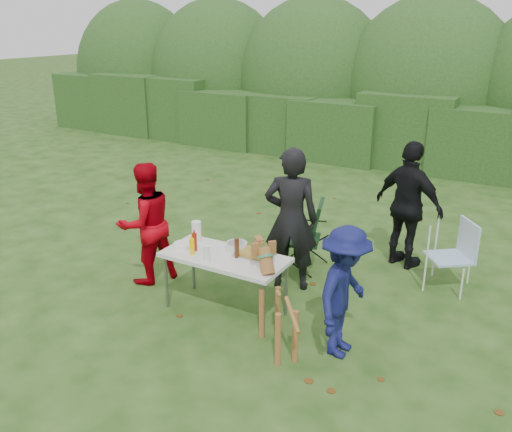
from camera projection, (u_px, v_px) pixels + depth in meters
The scene contains 20 objects.
ground at pixel (222, 314), 6.57m from camera, with size 80.00×80.00×0.00m, color #1E4211.
hedge_row at pixel (407, 132), 12.79m from camera, with size 22.00×1.40×1.70m, color #23471C.
shrub_backdrop at pixel (427, 92), 13.84m from camera, with size 20.00×2.60×3.20m, color #3D6628.
folding_table at pixel (225, 260), 6.42m from camera, with size 1.50×0.70×0.74m.
person_cook at pixel (291, 219), 6.94m from camera, with size 0.69×0.45×1.90m, color black.
person_red_jacket at pixel (146, 223), 7.16m from camera, with size 0.80×0.62×1.65m, color #A9000C.
person_black_puffy at pixel (409, 206), 7.57m from camera, with size 1.07×0.44×1.82m, color black.
child at pixel (344, 292), 5.59m from camera, with size 0.93×0.53×1.44m, color #11154E.
dog at pixel (278, 307), 5.71m from camera, with size 1.08×0.43×1.03m, color #97602F, non-canonical shape.
camping_chair at pixel (299, 235), 7.59m from camera, with size 0.64×0.64×1.03m, color #143318, non-canonical shape.
lawn_chair at pixel (449, 255), 7.08m from camera, with size 0.55×0.55×0.93m, color #4D99D3, non-canonical shape.
food_tray at pixel (254, 255), 6.39m from camera, with size 0.45×0.30×0.02m, color #B7B7BA.
focaccia_bread at pixel (254, 253), 6.38m from camera, with size 0.40×0.26×0.04m, color #B18A32.
mustard_bottle at pixel (192, 247), 6.39m from camera, with size 0.06×0.06×0.20m, color #FFD200.
ketchup_bottle at pixel (195, 242), 6.50m from camera, with size 0.06×0.06×0.22m, color #971C09.
beer_bottle at pixel (237, 248), 6.31m from camera, with size 0.06×0.06×0.24m, color #47230F.
paper_towel_roll at pixel (197, 231), 6.78m from camera, with size 0.12×0.12×0.26m, color white.
cup_stack at pixel (206, 253), 6.25m from camera, with size 0.08×0.08×0.18m, color white.
pasta_bowl at pixel (237, 246), 6.53m from camera, with size 0.26×0.26×0.10m, color silver.
plate_stack at pixel (183, 245), 6.63m from camera, with size 0.24×0.24×0.05m, color white.
Camera 1 is at (3.22, -4.79, 3.39)m, focal length 38.00 mm.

